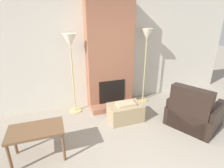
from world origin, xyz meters
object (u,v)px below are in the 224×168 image
object	(u,v)px
ottoman	(125,112)
armchair	(193,114)
floor_lamp_left	(70,47)
side_table	(36,133)
floor_lamp_right	(147,40)

from	to	relation	value
ottoman	armchair	distance (m)	1.39
ottoman	floor_lamp_left	xyz separation A→B (m)	(-0.98, 0.77, 1.34)
floor_lamp_left	side_table	bearing A→B (deg)	-119.84
armchair	side_table	size ratio (longest dim) A/B	1.47
side_table	armchair	bearing A→B (deg)	-1.95
side_table	floor_lamp_left	bearing A→B (deg)	60.16
ottoman	side_table	xyz separation A→B (m)	(-1.74, -0.55, 0.27)
armchair	side_table	distance (m)	2.97
side_table	floor_lamp_left	distance (m)	1.87
armchair	side_table	world-z (taller)	armchair
ottoman	side_table	bearing A→B (deg)	-162.36
armchair	ottoman	bearing A→B (deg)	36.50
floor_lamp_right	ottoman	bearing A→B (deg)	-138.14
side_table	floor_lamp_right	xyz separation A→B (m)	(2.60, 1.33, 1.14)
side_table	floor_lamp_left	size ratio (longest dim) A/B	0.45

